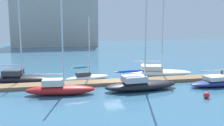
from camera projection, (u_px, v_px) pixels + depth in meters
ground_plane at (116, 84)px, 29.23m from camera, size 120.00×120.00×0.00m
dock_pier at (116, 82)px, 29.20m from camera, size 25.97×1.98×0.37m
dock_piling_far_end at (222, 75)px, 30.95m from camera, size 0.28×0.28×1.26m
sailboat_0 at (19, 78)px, 29.44m from camera, size 7.16×3.54×10.58m
sailboat_1 at (59, 88)px, 24.80m from camera, size 6.64×2.37×8.99m
sailboat_2 at (87, 76)px, 30.87m from camera, size 5.49×2.54×7.37m
sailboat_3 at (140, 84)px, 26.51m from camera, size 7.86×3.10×13.05m
sailboat_4 at (157, 72)px, 33.17m from camera, size 8.78×3.85×10.19m
sailboat_5 at (221, 81)px, 28.30m from camera, size 7.76×2.80×12.48m
mooring_buoy_yellow at (143, 66)px, 38.91m from camera, size 0.67×0.67×0.67m
mooring_buoy_red at (206, 95)px, 23.71m from camera, size 0.56×0.56×0.56m
harbor_building_distant at (55, 18)px, 72.43m from camera, size 22.38×10.14×15.23m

